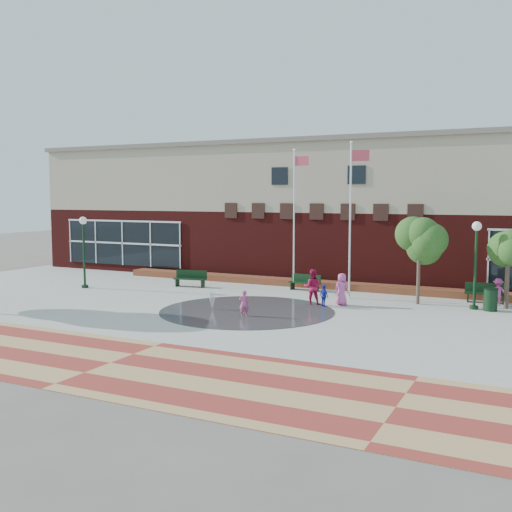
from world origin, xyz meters
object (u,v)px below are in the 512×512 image
at_px(flagpole_left, 295,212).
at_px(bench_left, 190,282).
at_px(flagpole_right, 351,211).
at_px(child_splash, 244,303).
at_px(trash_can, 490,299).

xyz_separation_m(flagpole_left, bench_left, (-6.02, -2.07, -4.30)).
distance_m(flagpole_left, flagpole_right, 4.36).
xyz_separation_m(flagpole_left, child_splash, (1.07, -8.62, -4.00)).
bearing_deg(trash_can, flagpole_right, 176.41).
relative_size(flagpole_right, trash_can, 7.47).
bearing_deg(bench_left, child_splash, -52.24).
relative_size(flagpole_left, flagpole_right, 0.98).
distance_m(bench_left, trash_can, 17.17).
relative_size(flagpole_right, bench_left, 4.06).
xyz_separation_m(flagpole_right, child_splash, (-2.92, -6.86, -4.10)).
height_order(flagpole_left, flagpole_right, flagpole_right).
bearing_deg(child_splash, flagpole_left, -115.42).
bearing_deg(flagpole_right, child_splash, -122.20).
relative_size(flagpole_left, child_splash, 6.70).
bearing_deg(bench_left, flagpole_right, -7.69).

